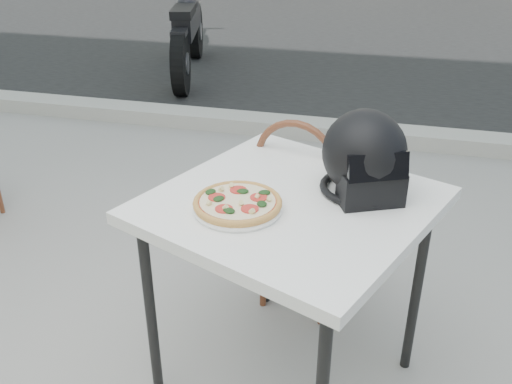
% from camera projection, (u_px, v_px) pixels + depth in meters
% --- Properties ---
extents(street_asphalt, '(30.00, 8.00, 0.00)m').
position_uv_depth(street_asphalt, '(342.00, 32.00, 8.15)').
color(street_asphalt, black).
rests_on(street_asphalt, ground).
extents(curb, '(30.00, 0.25, 0.12)m').
position_uv_depth(curb, '(288.00, 126.00, 4.69)').
color(curb, '#ACAAA1').
rests_on(curb, ground).
extents(cafe_table_main, '(1.15, 1.15, 0.83)m').
position_uv_depth(cafe_table_main, '(290.00, 218.00, 1.99)').
color(cafe_table_main, white).
rests_on(cafe_table_main, ground).
extents(plate, '(0.38, 0.38, 0.02)m').
position_uv_depth(plate, '(238.00, 208.00, 1.88)').
color(plate, white).
rests_on(plate, cafe_table_main).
extents(pizza, '(0.37, 0.37, 0.04)m').
position_uv_depth(pizza, '(238.00, 202.00, 1.87)').
color(pizza, tan).
rests_on(pizza, plate).
extents(helmet, '(0.39, 0.39, 0.30)m').
position_uv_depth(helmet, '(365.00, 158.00, 1.94)').
color(helmet, black).
rests_on(helmet, cafe_table_main).
extents(cafe_chair_main, '(0.44, 0.44, 0.97)m').
position_uv_depth(cafe_chair_main, '(302.00, 206.00, 2.51)').
color(cafe_chair_main, brown).
rests_on(cafe_chair_main, ground).
extents(motorcycle, '(0.69, 2.03, 1.03)m').
position_uv_depth(motorcycle, '(188.00, 32.00, 6.06)').
color(motorcycle, black).
rests_on(motorcycle, street_asphalt).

